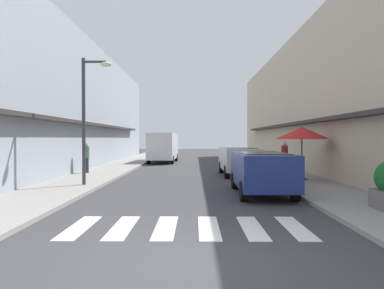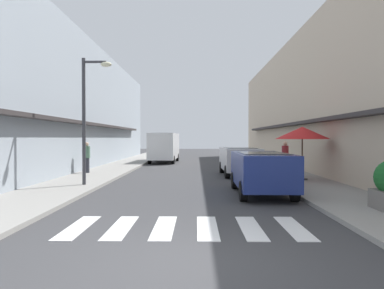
{
  "view_description": "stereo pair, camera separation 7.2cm",
  "coord_description": "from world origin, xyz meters",
  "px_view_note": "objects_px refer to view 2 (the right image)",
  "views": [
    {
      "loc": [
        0.16,
        -5.68,
        1.97
      ],
      "look_at": [
        0.06,
        8.75,
        1.72
      ],
      "focal_mm": 34.39,
      "sensor_mm": 36.0,
      "label": 1
    },
    {
      "loc": [
        0.23,
        -5.68,
        1.97
      ],
      "look_at": [
        0.06,
        8.75,
        1.72
      ],
      "focal_mm": 34.39,
      "sensor_mm": 36.0,
      "label": 2
    }
  ],
  "objects_px": {
    "parked_car_near": "(261,168)",
    "parked_car_mid": "(239,158)",
    "cafe_umbrella": "(302,133)",
    "street_lamp": "(89,107)",
    "pedestrian_walking_near": "(87,157)",
    "delivery_van": "(164,145)",
    "pedestrian_walking_far": "(285,157)"
  },
  "relations": [
    {
      "from": "cafe_umbrella",
      "to": "street_lamp",
      "type": "bearing_deg",
      "value": -168.51
    },
    {
      "from": "street_lamp",
      "to": "pedestrian_walking_near",
      "type": "bearing_deg",
      "value": 107.54
    },
    {
      "from": "pedestrian_walking_far",
      "to": "parked_car_mid",
      "type": "bearing_deg",
      "value": 138.01
    },
    {
      "from": "parked_car_near",
      "to": "delivery_van",
      "type": "xyz_separation_m",
      "value": [
        -4.86,
        16.74,
        0.48
      ]
    },
    {
      "from": "delivery_van",
      "to": "pedestrian_walking_far",
      "type": "distance_m",
      "value": 13.03
    },
    {
      "from": "parked_car_near",
      "to": "pedestrian_walking_far",
      "type": "relative_size",
      "value": 2.61
    },
    {
      "from": "pedestrian_walking_near",
      "to": "street_lamp",
      "type": "bearing_deg",
      "value": -22.61
    },
    {
      "from": "pedestrian_walking_near",
      "to": "pedestrian_walking_far",
      "type": "distance_m",
      "value": 10.39
    },
    {
      "from": "cafe_umbrella",
      "to": "pedestrian_walking_far",
      "type": "bearing_deg",
      "value": 95.41
    },
    {
      "from": "parked_car_near",
      "to": "delivery_van",
      "type": "bearing_deg",
      "value": 106.17
    },
    {
      "from": "delivery_van",
      "to": "parked_car_mid",
      "type": "bearing_deg",
      "value": -64.55
    },
    {
      "from": "pedestrian_walking_far",
      "to": "pedestrian_walking_near",
      "type": "bearing_deg",
      "value": 150.91
    },
    {
      "from": "cafe_umbrella",
      "to": "pedestrian_walking_far",
      "type": "height_order",
      "value": "cafe_umbrella"
    },
    {
      "from": "street_lamp",
      "to": "cafe_umbrella",
      "type": "relative_size",
      "value": 2.09
    },
    {
      "from": "street_lamp",
      "to": "pedestrian_walking_far",
      "type": "height_order",
      "value": "street_lamp"
    },
    {
      "from": "delivery_van",
      "to": "pedestrian_walking_near",
      "type": "distance_m",
      "value": 10.54
    },
    {
      "from": "street_lamp",
      "to": "pedestrian_walking_near",
      "type": "distance_m",
      "value": 5.68
    },
    {
      "from": "parked_car_near",
      "to": "street_lamp",
      "type": "height_order",
      "value": "street_lamp"
    },
    {
      "from": "parked_car_near",
      "to": "street_lamp",
      "type": "relative_size",
      "value": 0.88
    },
    {
      "from": "parked_car_near",
      "to": "parked_car_mid",
      "type": "distance_m",
      "value": 6.54
    },
    {
      "from": "delivery_van",
      "to": "street_lamp",
      "type": "relative_size",
      "value": 1.09
    },
    {
      "from": "parked_car_mid",
      "to": "pedestrian_walking_near",
      "type": "distance_m",
      "value": 8.12
    },
    {
      "from": "parked_car_mid",
      "to": "cafe_umbrella",
      "type": "distance_m",
      "value": 4.04
    },
    {
      "from": "delivery_van",
      "to": "pedestrian_walking_near",
      "type": "bearing_deg",
      "value": -108.05
    },
    {
      "from": "parked_car_near",
      "to": "cafe_umbrella",
      "type": "height_order",
      "value": "cafe_umbrella"
    },
    {
      "from": "pedestrian_walking_near",
      "to": "parked_car_mid",
      "type": "bearing_deg",
      "value": 48.49
    },
    {
      "from": "delivery_van",
      "to": "pedestrian_walking_far",
      "type": "xyz_separation_m",
      "value": [
        7.08,
        -10.92,
        -0.4
      ]
    },
    {
      "from": "parked_car_mid",
      "to": "street_lamp",
      "type": "xyz_separation_m",
      "value": [
        -6.54,
        -4.79,
        2.29
      ]
    },
    {
      "from": "street_lamp",
      "to": "pedestrian_walking_near",
      "type": "height_order",
      "value": "street_lamp"
    },
    {
      "from": "street_lamp",
      "to": "cafe_umbrella",
      "type": "bearing_deg",
      "value": 11.49
    },
    {
      "from": "parked_car_near",
      "to": "pedestrian_walking_near",
      "type": "bearing_deg",
      "value": 140.34
    },
    {
      "from": "delivery_van",
      "to": "pedestrian_walking_far",
      "type": "height_order",
      "value": "delivery_van"
    }
  ]
}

